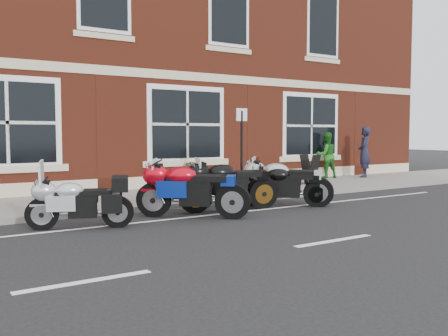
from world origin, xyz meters
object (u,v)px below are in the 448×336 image
(parking_sign, at_px, (242,146))
(moto_touring_silver, at_px, (77,201))
(moto_naked_black, at_px, (285,184))
(pedestrian_left, at_px, (364,152))
(pedestrian_right, at_px, (326,155))
(moto_sport_black, at_px, (227,184))
(moto_sport_red, at_px, (191,188))
(moto_sport_silver, at_px, (283,181))
(barrel_planter, at_px, (196,175))
(a_board_sign, at_px, (310,169))

(parking_sign, bearing_deg, moto_touring_silver, -162.05)
(moto_naked_black, height_order, pedestrian_left, pedestrian_left)
(pedestrian_right, bearing_deg, moto_sport_black, 45.58)
(pedestrian_left, bearing_deg, moto_sport_black, -16.43)
(moto_sport_red, xyz_separation_m, pedestrian_right, (7.79, 4.06, 0.32))
(moto_sport_red, xyz_separation_m, moto_sport_silver, (2.68, 0.30, -0.02))
(moto_sport_red, distance_m, moto_naked_black, 2.62)
(parking_sign, bearing_deg, barrel_planter, 87.69)
(pedestrian_left, distance_m, pedestrian_right, 1.45)
(moto_sport_red, relative_size, moto_sport_silver, 1.06)
(moto_sport_silver, bearing_deg, moto_naked_black, -162.15)
(pedestrian_left, xyz_separation_m, parking_sign, (-6.88, -2.09, 0.36))
(moto_sport_silver, xyz_separation_m, parking_sign, (-0.43, 1.11, 0.81))
(moto_sport_red, xyz_separation_m, pedestrian_left, (9.12, 3.50, 0.43))
(moto_sport_black, distance_m, barrel_planter, 3.88)
(moto_touring_silver, distance_m, moto_sport_red, 2.28)
(moto_sport_black, distance_m, moto_naked_black, 1.51)
(parking_sign, bearing_deg, moto_naked_black, -71.56)
(barrel_planter, bearing_deg, pedestrian_left, -4.19)
(pedestrian_left, relative_size, parking_sign, 0.83)
(moto_sport_red, height_order, pedestrian_left, pedestrian_left)
(moto_sport_red, height_order, moto_sport_silver, moto_sport_red)
(moto_sport_red, distance_m, pedestrian_left, 9.78)
(moto_sport_black, distance_m, pedestrian_left, 8.62)
(moto_touring_silver, bearing_deg, a_board_sign, -49.68)
(moto_sport_silver, xyz_separation_m, moto_naked_black, (-0.07, -0.12, -0.06))
(pedestrian_left, relative_size, barrel_planter, 2.52)
(pedestrian_right, distance_m, a_board_sign, 2.34)
(moto_touring_silver, relative_size, pedestrian_left, 0.98)
(moto_sport_silver, distance_m, moto_naked_black, 0.15)
(moto_sport_red, height_order, moto_sport_black, moto_sport_red)
(pedestrian_left, distance_m, a_board_sign, 3.38)
(moto_naked_black, relative_size, pedestrian_left, 0.90)
(pedestrian_left, bearing_deg, moto_touring_silver, -21.30)
(a_board_sign, distance_m, parking_sign, 3.94)
(moto_naked_black, xyz_separation_m, pedestrian_left, (6.51, 3.31, 0.51))
(moto_touring_silver, height_order, moto_sport_red, moto_touring_silver)
(moto_naked_black, bearing_deg, barrel_planter, 41.59)
(moto_touring_silver, distance_m, parking_sign, 4.79)
(pedestrian_right, bearing_deg, moto_touring_silver, 37.98)
(moto_sport_black, xyz_separation_m, pedestrian_right, (6.68, 3.71, 0.33))
(moto_touring_silver, relative_size, moto_sport_silver, 1.03)
(pedestrian_right, height_order, a_board_sign, pedestrian_right)
(moto_sport_silver, bearing_deg, moto_touring_silver, 139.01)
(moto_naked_black, bearing_deg, pedestrian_right, -14.30)
(moto_sport_silver, distance_m, a_board_sign, 4.03)
(moto_sport_silver, distance_m, barrel_planter, 3.69)
(pedestrian_left, height_order, parking_sign, parking_sign)
(a_board_sign, height_order, parking_sign, parking_sign)
(moto_sport_black, relative_size, pedestrian_left, 1.26)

